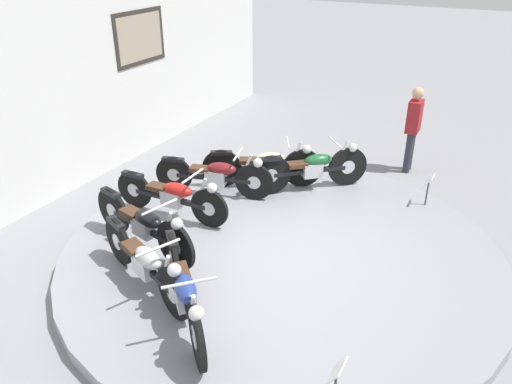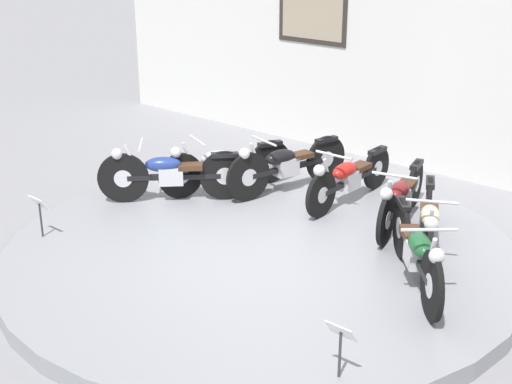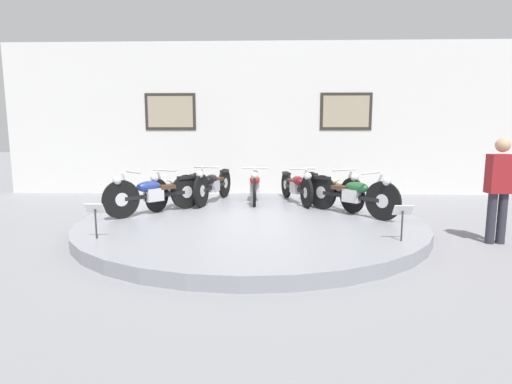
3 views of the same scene
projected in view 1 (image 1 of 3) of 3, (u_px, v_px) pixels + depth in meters
The scene contains 13 objects.
ground_plane at pixel (281, 258), 6.91m from camera, with size 60.00×60.00×0.00m, color gray.
display_platform at pixel (281, 253), 6.87m from camera, with size 5.95×5.95×0.19m, color gray.
back_wall at pixel (36, 75), 7.71m from camera, with size 14.00×0.22×4.14m.
motorcycle_blue at pixel (184, 292), 5.32m from camera, with size 1.47×1.48×0.82m.
motorcycle_silver at pixel (145, 262), 5.84m from camera, with size 0.83×1.84×0.79m.
motorcycle_black at pixel (144, 224), 6.58m from camera, with size 0.64×1.97×0.81m.
motorcycle_red at pixel (173, 195), 7.39m from camera, with size 0.54×1.95×0.78m.
motorcycle_maroon at pixel (216, 174), 8.02m from camera, with size 0.65×1.91×0.78m.
motorcycle_cream at pixel (265, 165), 8.31m from camera, with size 1.00×1.80×0.81m.
motorcycle_green at pixel (312, 167), 8.21m from camera, with size 1.40×1.54×0.81m.
info_placard_front_left at pixel (336, 376), 4.34m from camera, with size 0.26×0.11×0.51m.
info_placard_front_centre at pixel (429, 184), 7.73m from camera, with size 0.26×0.11×0.51m.
visitor_standing at pixel (413, 125), 9.12m from camera, with size 0.36×0.22×1.61m.
Camera 1 is at (-5.25, -2.34, 3.97)m, focal length 35.00 mm.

